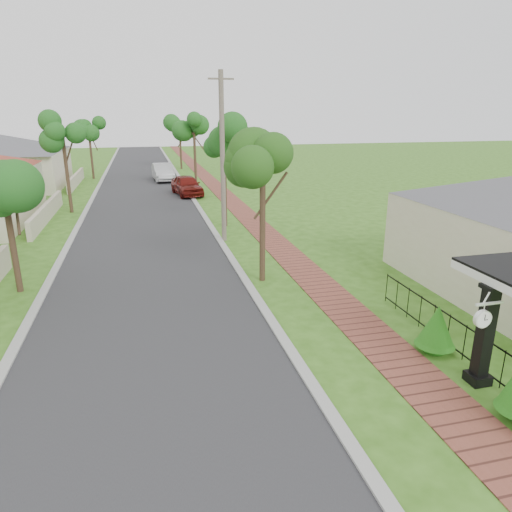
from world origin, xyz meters
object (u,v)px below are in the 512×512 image
object	(u,v)px
porch_post	(484,341)
utility_pole	(223,158)
parked_car_red	(187,185)
parked_car_white	(163,172)
near_tree	(263,169)
station_clock	(483,318)

from	to	relation	value
porch_post	utility_pole	world-z (taller)	utility_pole
parked_car_red	parked_car_white	bearing A→B (deg)	90.80
parked_car_red	near_tree	world-z (taller)	near_tree
parked_car_red	parked_car_white	size ratio (longest dim) A/B	0.93
porch_post	utility_pole	distance (m)	14.79
parked_car_red	utility_pole	bearing A→B (deg)	-96.63
porch_post	parked_car_red	world-z (taller)	porch_post
parked_car_red	parked_car_white	distance (m)	8.46
porch_post	parked_car_white	xyz separation A→B (m)	(-5.55, 35.96, -0.33)
station_clock	parked_car_red	bearing A→B (deg)	97.44
station_clock	utility_pole	bearing A→B (deg)	102.35
near_tree	station_clock	xyz separation A→B (m)	(2.75, -8.40, -2.29)
parked_car_white	station_clock	size ratio (longest dim) A/B	7.08
parked_car_red	utility_pole	size ratio (longest dim) A/B	0.55
utility_pole	station_clock	size ratio (longest dim) A/B	11.85
parked_car_white	station_clock	distance (m)	36.73
utility_pole	station_clock	xyz separation A→B (m)	(3.16, -14.43, -2.13)
porch_post	parked_car_white	size ratio (longest dim) A/B	0.52
parked_car_red	porch_post	bearing A→B (deg)	-90.19
porch_post	parked_car_white	world-z (taller)	porch_post
parked_car_white	utility_pole	world-z (taller)	utility_pole
porch_post	station_clock	size ratio (longest dim) A/B	3.71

